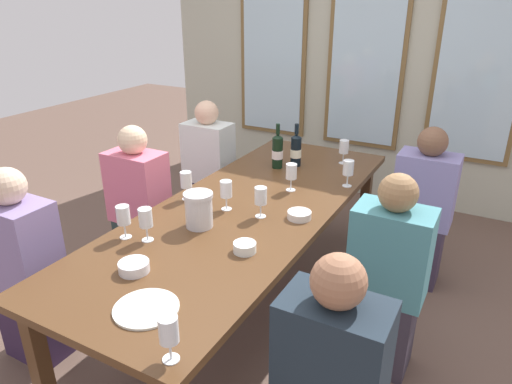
# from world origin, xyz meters

# --- Properties ---
(ground_plane) EXTENTS (12.00, 12.00, 0.00)m
(ground_plane) POSITION_xyz_m (0.00, 0.00, 0.00)
(ground_plane) COLOR brown
(back_wall_with_windows) EXTENTS (4.15, 0.10, 2.90)m
(back_wall_with_windows) POSITION_xyz_m (0.00, 2.23, 1.45)
(back_wall_with_windows) COLOR #B5B6A1
(back_wall_with_windows) RESTS_ON ground
(dining_table) EXTENTS (0.95, 2.57, 0.74)m
(dining_table) POSITION_xyz_m (0.00, 0.00, 0.67)
(dining_table) COLOR #54351D
(dining_table) RESTS_ON ground
(white_plate_0) EXTENTS (0.26, 0.26, 0.01)m
(white_plate_0) POSITION_xyz_m (0.13, -1.02, 0.74)
(white_plate_0) COLOR white
(white_plate_0) RESTS_ON dining_table
(metal_pitcher) EXTENTS (0.16, 0.16, 0.19)m
(metal_pitcher) POSITION_xyz_m (-0.10, -0.34, 0.84)
(metal_pitcher) COLOR silver
(metal_pitcher) RESTS_ON dining_table
(wine_bottle_0) EXTENTS (0.08, 0.08, 0.32)m
(wine_bottle_0) POSITION_xyz_m (-0.14, 0.67, 0.86)
(wine_bottle_0) COLOR black
(wine_bottle_0) RESTS_ON dining_table
(wine_bottle_1) EXTENTS (0.08, 0.08, 0.31)m
(wine_bottle_1) POSITION_xyz_m (-0.04, 0.77, 0.86)
(wine_bottle_1) COLOR black
(wine_bottle_1) RESTS_ON dining_table
(tasting_bowl_0) EXTENTS (0.11, 0.11, 0.05)m
(tasting_bowl_0) POSITION_xyz_m (0.25, -0.46, 0.76)
(tasting_bowl_0) COLOR white
(tasting_bowl_0) RESTS_ON dining_table
(tasting_bowl_1) EXTENTS (0.13, 0.13, 0.04)m
(tasting_bowl_1) POSITION_xyz_m (0.33, 0.00, 0.76)
(tasting_bowl_1) COLOR white
(tasting_bowl_1) RESTS_ON dining_table
(tasting_bowl_2) EXTENTS (0.14, 0.14, 0.05)m
(tasting_bowl_2) POSITION_xyz_m (-0.10, -0.84, 0.76)
(tasting_bowl_2) COLOR white
(tasting_bowl_2) RESTS_ON dining_table
(wine_glass_0) EXTENTS (0.07, 0.07, 0.17)m
(wine_glass_0) POSITION_xyz_m (0.38, -1.19, 0.86)
(wine_glass_0) COLOR white
(wine_glass_0) RESTS_ON dining_table
(wine_glass_1) EXTENTS (0.07, 0.07, 0.17)m
(wine_glass_1) POSITION_xyz_m (0.13, -0.08, 0.86)
(wine_glass_1) COLOR white
(wine_glass_1) RESTS_ON dining_table
(wine_glass_2) EXTENTS (0.07, 0.07, 0.17)m
(wine_glass_2) POSITION_xyz_m (-0.35, -0.62, 0.86)
(wine_glass_2) COLOR white
(wine_glass_2) RESTS_ON dining_table
(wine_glass_3) EXTENTS (0.07, 0.07, 0.17)m
(wine_glass_3) POSITION_xyz_m (-0.24, -0.59, 0.86)
(wine_glass_3) COLOR white
(wine_glass_3) RESTS_ON dining_table
(wine_glass_4) EXTENTS (0.07, 0.07, 0.17)m
(wine_glass_4) POSITION_xyz_m (0.12, 0.34, 0.86)
(wine_glass_4) COLOR white
(wine_glass_4) RESTS_ON dining_table
(wine_glass_5) EXTENTS (0.07, 0.07, 0.17)m
(wine_glass_5) POSITION_xyz_m (-0.37, -0.09, 0.86)
(wine_glass_5) COLOR white
(wine_glass_5) RESTS_ON dining_table
(wine_glass_6) EXTENTS (0.07, 0.07, 0.17)m
(wine_glass_6) POSITION_xyz_m (0.24, 0.98, 0.86)
(wine_glass_6) COLOR white
(wine_glass_6) RESTS_ON dining_table
(wine_glass_7) EXTENTS (0.07, 0.07, 0.17)m
(wine_glass_7) POSITION_xyz_m (0.41, 0.57, 0.86)
(wine_glass_7) COLOR white
(wine_glass_7) RESTS_ON dining_table
(wine_glass_8) EXTENTS (0.07, 0.07, 0.17)m
(wine_glass_8) POSITION_xyz_m (-0.08, -0.09, 0.86)
(wine_glass_8) COLOR white
(wine_glass_8) RESTS_ON dining_table
(seated_person_0) EXTENTS (0.38, 0.24, 1.11)m
(seated_person_0) POSITION_xyz_m (-0.84, -0.88, 0.53)
(seated_person_0) COLOR #33223E
(seated_person_0) RESTS_ON ground
(seated_person_2) EXTENTS (0.38, 0.24, 1.11)m
(seated_person_2) POSITION_xyz_m (-0.84, 0.84, 0.53)
(seated_person_2) COLOR #252338
(seated_person_2) RESTS_ON ground
(seated_person_3) EXTENTS (0.38, 0.24, 1.11)m
(seated_person_3) POSITION_xyz_m (0.84, 0.89, 0.53)
(seated_person_3) COLOR #392D42
(seated_person_3) RESTS_ON ground
(seated_person_4) EXTENTS (0.38, 0.24, 1.11)m
(seated_person_4) POSITION_xyz_m (-0.84, 0.01, 0.53)
(seated_person_4) COLOR #263634
(seated_person_4) RESTS_ON ground
(seated_person_5) EXTENTS (0.38, 0.24, 1.11)m
(seated_person_5) POSITION_xyz_m (0.84, -0.04, 0.53)
(seated_person_5) COLOR #342E3B
(seated_person_5) RESTS_ON ground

